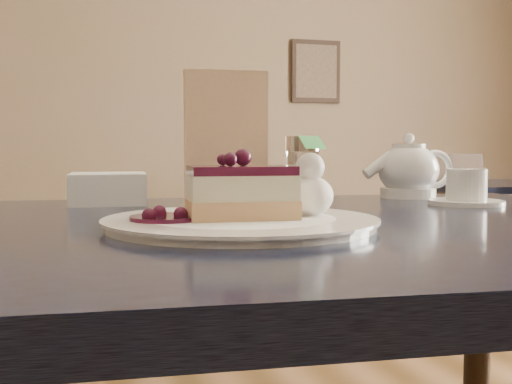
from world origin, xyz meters
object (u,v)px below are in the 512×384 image
object	(u,v)px
cheesecake_slice	(241,193)
dessert_plate	(241,223)
bg_table_far_right	(497,289)
main_table	(233,287)
tea_set	(418,175)

from	to	relation	value
cheesecake_slice	dessert_plate	bearing A→B (deg)	108.00
bg_table_far_right	dessert_plate	bearing A→B (deg)	-129.67
main_table	dessert_plate	size ratio (longest dim) A/B	4.11
tea_set	bg_table_far_right	bearing A→B (deg)	50.11
tea_set	bg_table_far_right	distance (m)	2.94
main_table	tea_set	size ratio (longest dim) A/B	4.66
bg_table_far_right	tea_set	bearing A→B (deg)	-127.55
cheesecake_slice	bg_table_far_right	xyz separation A→B (m)	(2.26, 2.51, -0.80)
cheesecake_slice	bg_table_far_right	bearing A→B (deg)	51.96
main_table	tea_set	xyz separation A→B (m)	(0.45, 0.29, 0.13)
cheesecake_slice	main_table	bearing A→B (deg)	90.00
dessert_plate	tea_set	world-z (taller)	tea_set
tea_set	main_table	bearing A→B (deg)	-147.09
main_table	bg_table_far_right	world-z (taller)	main_table
main_table	cheesecake_slice	world-z (taller)	cheesecake_slice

